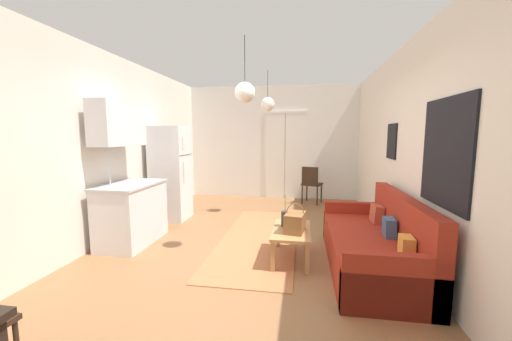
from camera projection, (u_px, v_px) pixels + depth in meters
ground_plane at (241, 261)px, 3.81m from camera, size 4.81×8.15×0.10m
wall_back at (272, 143)px, 7.38m from camera, size 4.41×0.13×2.82m
wall_right at (426, 152)px, 3.29m from camera, size 0.12×7.75×2.82m
wall_left at (86, 149)px, 3.97m from camera, size 0.12×7.75×2.82m
area_rug at (259, 238)px, 4.52m from camera, size 1.13×3.06×0.01m
couch at (376, 246)px, 3.49m from camera, size 0.90×2.08×0.89m
coffee_table at (291, 233)px, 3.72m from camera, size 0.48×0.85×0.40m
bamboo_vase at (285, 219)px, 3.82m from camera, size 0.10×0.10×0.42m
handbag at (295, 222)px, 3.60m from camera, size 0.27×0.37×0.36m
refrigerator at (171, 173)px, 5.51m from camera, size 0.66×0.61×1.76m
kitchen_counter at (129, 191)px, 4.26m from camera, size 0.63×1.07×2.07m
accent_chair at (311, 183)px, 6.75m from camera, size 0.53×0.52×0.88m
pendant_lamp_near at (245, 92)px, 3.65m from camera, size 0.26×0.26×0.82m
pendant_lamp_far at (268, 104)px, 5.57m from camera, size 0.27×0.27×0.77m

